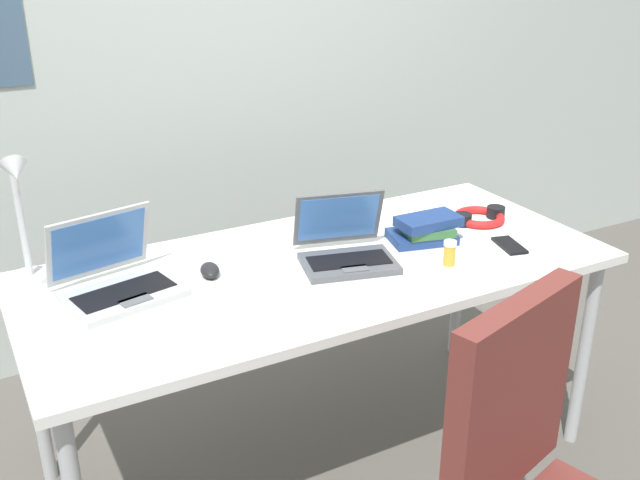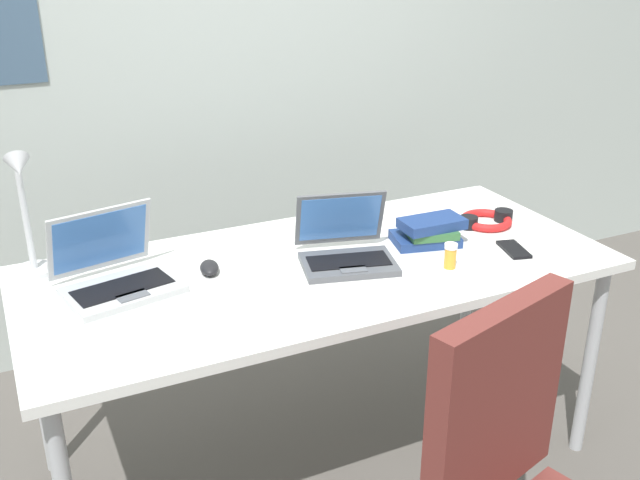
{
  "view_description": "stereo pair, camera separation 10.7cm",
  "coord_description": "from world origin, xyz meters",
  "px_view_note": "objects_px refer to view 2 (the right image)",
  "views": [
    {
      "loc": [
        -0.97,
        -1.8,
        1.69
      ],
      "look_at": [
        0.0,
        0.0,
        0.82
      ],
      "focal_mm": 41.14,
      "sensor_mm": 36.0,
      "label": 1
    },
    {
      "loc": [
        -0.88,
        -1.85,
        1.69
      ],
      "look_at": [
        0.0,
        0.0,
        0.82
      ],
      "focal_mm": 41.14,
      "sensor_mm": 36.0,
      "label": 2
    }
  ],
  "objects_px": {
    "laptop_back_left": "(346,249)",
    "laptop_front_right": "(116,274)",
    "book_stack": "(429,231)",
    "pill_bottle": "(450,255)",
    "desk_lamp": "(26,215)",
    "cell_phone": "(514,249)",
    "headphones": "(486,220)",
    "computer_mouse": "(209,268)"
  },
  "relations": [
    {
      "from": "laptop_back_left",
      "to": "laptop_front_right",
      "type": "distance_m",
      "value": 0.69
    },
    {
      "from": "book_stack",
      "to": "laptop_front_right",
      "type": "bearing_deg",
      "value": 173.94
    },
    {
      "from": "book_stack",
      "to": "pill_bottle",
      "type": "bearing_deg",
      "value": -103.31
    },
    {
      "from": "laptop_front_right",
      "to": "book_stack",
      "type": "bearing_deg",
      "value": -6.06
    },
    {
      "from": "desk_lamp",
      "to": "book_stack",
      "type": "distance_m",
      "value": 1.23
    },
    {
      "from": "cell_phone",
      "to": "book_stack",
      "type": "height_order",
      "value": "book_stack"
    },
    {
      "from": "desk_lamp",
      "to": "book_stack",
      "type": "height_order",
      "value": "desk_lamp"
    },
    {
      "from": "headphones",
      "to": "laptop_back_left",
      "type": "bearing_deg",
      "value": -173.17
    },
    {
      "from": "laptop_back_left",
      "to": "book_stack",
      "type": "relative_size",
      "value": 1.42
    },
    {
      "from": "headphones",
      "to": "desk_lamp",
      "type": "bearing_deg",
      "value": 171.22
    },
    {
      "from": "cell_phone",
      "to": "pill_bottle",
      "type": "bearing_deg",
      "value": -162.02
    },
    {
      "from": "laptop_front_right",
      "to": "cell_phone",
      "type": "height_order",
      "value": "laptop_front_right"
    },
    {
      "from": "computer_mouse",
      "to": "cell_phone",
      "type": "height_order",
      "value": "computer_mouse"
    },
    {
      "from": "cell_phone",
      "to": "pill_bottle",
      "type": "relative_size",
      "value": 1.72
    },
    {
      "from": "desk_lamp",
      "to": "laptop_front_right",
      "type": "relative_size",
      "value": 1.12
    },
    {
      "from": "computer_mouse",
      "to": "laptop_back_left",
      "type": "bearing_deg",
      "value": -1.51
    },
    {
      "from": "cell_phone",
      "to": "laptop_front_right",
      "type": "bearing_deg",
      "value": -178.81
    },
    {
      "from": "laptop_front_right",
      "to": "computer_mouse",
      "type": "relative_size",
      "value": 3.72
    },
    {
      "from": "computer_mouse",
      "to": "pill_bottle",
      "type": "bearing_deg",
      "value": -9.45
    },
    {
      "from": "laptop_back_left",
      "to": "headphones",
      "type": "xyz_separation_m",
      "value": [
        0.59,
        0.07,
        -0.03
      ]
    },
    {
      "from": "cell_phone",
      "to": "computer_mouse",
      "type": "bearing_deg",
      "value": 178.43
    },
    {
      "from": "desk_lamp",
      "to": "computer_mouse",
      "type": "bearing_deg",
      "value": -21.99
    },
    {
      "from": "laptop_front_right",
      "to": "headphones",
      "type": "xyz_separation_m",
      "value": [
        1.26,
        -0.05,
        -0.03
      ]
    },
    {
      "from": "desk_lamp",
      "to": "cell_phone",
      "type": "xyz_separation_m",
      "value": [
        1.4,
        -0.45,
        -0.19
      ]
    },
    {
      "from": "laptop_back_left",
      "to": "headphones",
      "type": "distance_m",
      "value": 0.59
    },
    {
      "from": "computer_mouse",
      "to": "cell_phone",
      "type": "relative_size",
      "value": 0.71
    },
    {
      "from": "desk_lamp",
      "to": "cell_phone",
      "type": "relative_size",
      "value": 2.94
    },
    {
      "from": "pill_bottle",
      "to": "cell_phone",
      "type": "bearing_deg",
      "value": 3.88
    },
    {
      "from": "headphones",
      "to": "pill_bottle",
      "type": "xyz_separation_m",
      "value": [
        -0.32,
        -0.24,
        0.03
      ]
    },
    {
      "from": "headphones",
      "to": "pill_bottle",
      "type": "height_order",
      "value": "pill_bottle"
    },
    {
      "from": "cell_phone",
      "to": "headphones",
      "type": "height_order",
      "value": "headphones"
    },
    {
      "from": "computer_mouse",
      "to": "pill_bottle",
      "type": "xyz_separation_m",
      "value": [
        0.67,
        -0.28,
        0.02
      ]
    },
    {
      "from": "cell_phone",
      "to": "laptop_back_left",
      "type": "bearing_deg",
      "value": 177.6
    },
    {
      "from": "laptop_back_left",
      "to": "pill_bottle",
      "type": "height_order",
      "value": "laptop_back_left"
    },
    {
      "from": "laptop_front_right",
      "to": "computer_mouse",
      "type": "distance_m",
      "value": 0.27
    },
    {
      "from": "laptop_front_right",
      "to": "headphones",
      "type": "bearing_deg",
      "value": -2.24
    },
    {
      "from": "laptop_front_right",
      "to": "headphones",
      "type": "distance_m",
      "value": 1.26
    },
    {
      "from": "laptop_back_left",
      "to": "computer_mouse",
      "type": "bearing_deg",
      "value": 165.43
    },
    {
      "from": "desk_lamp",
      "to": "laptop_front_right",
      "type": "xyz_separation_m",
      "value": [
        0.2,
        -0.18,
        -0.15
      ]
    },
    {
      "from": "headphones",
      "to": "computer_mouse",
      "type": "bearing_deg",
      "value": 177.98
    },
    {
      "from": "laptop_back_left",
      "to": "pill_bottle",
      "type": "xyz_separation_m",
      "value": [
        0.27,
        -0.17,
        -0.0
      ]
    },
    {
      "from": "desk_lamp",
      "to": "cell_phone",
      "type": "height_order",
      "value": "desk_lamp"
    }
  ]
}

